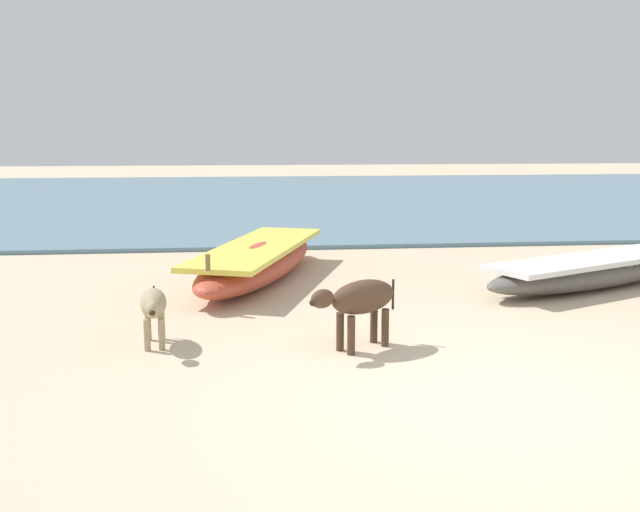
{
  "coord_description": "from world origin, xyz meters",
  "views": [
    {
      "loc": [
        -1.95,
        -5.34,
        2.18
      ],
      "look_at": [
        -1.02,
        3.49,
        0.6
      ],
      "focal_mm": 39.79,
      "sensor_mm": 36.0,
      "label": 1
    }
  ],
  "objects_px": {
    "fishing_boat_4": "(593,271)",
    "calf_near_dun": "(154,306)",
    "calf_far_dark": "(360,300)",
    "fishing_boat_1": "(258,261)"
  },
  "relations": [
    {
      "from": "calf_far_dark",
      "to": "calf_near_dun",
      "type": "bearing_deg",
      "value": -40.86
    },
    {
      "from": "calf_near_dun",
      "to": "calf_far_dark",
      "type": "relative_size",
      "value": 0.9
    },
    {
      "from": "fishing_boat_4",
      "to": "calf_far_dark",
      "type": "distance_m",
      "value": 4.48
    },
    {
      "from": "calf_near_dun",
      "to": "fishing_boat_1",
      "type": "bearing_deg",
      "value": 154.6
    },
    {
      "from": "fishing_boat_1",
      "to": "fishing_boat_4",
      "type": "height_order",
      "value": "fishing_boat_1"
    },
    {
      "from": "fishing_boat_4",
      "to": "calf_near_dun",
      "type": "xyz_separation_m",
      "value": [
        -5.78,
        -2.16,
        0.19
      ]
    },
    {
      "from": "fishing_boat_4",
      "to": "calf_far_dark",
      "type": "relative_size",
      "value": 3.95
    },
    {
      "from": "calf_near_dun",
      "to": "calf_far_dark",
      "type": "bearing_deg",
      "value": 75.07
    },
    {
      "from": "fishing_boat_4",
      "to": "calf_near_dun",
      "type": "distance_m",
      "value": 6.18
    },
    {
      "from": "fishing_boat_4",
      "to": "calf_near_dun",
      "type": "height_order",
      "value": "fishing_boat_4"
    }
  ]
}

